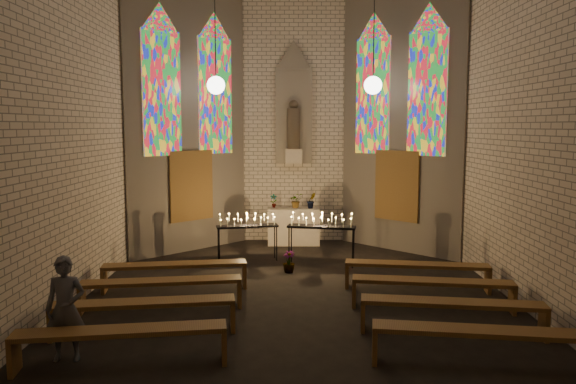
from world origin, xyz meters
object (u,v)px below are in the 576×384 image
object	(u,v)px
altar	(294,226)
votive_stand_right	(322,223)
votive_stand_left	(247,223)
aisle_flower_pot	(289,262)
visitor	(66,309)

from	to	relation	value
altar	votive_stand_right	bearing A→B (deg)	-75.16
votive_stand_left	votive_stand_right	world-z (taller)	votive_stand_right
altar	aisle_flower_pot	bearing A→B (deg)	-92.61
altar	visitor	bearing A→B (deg)	-112.74
votive_stand_right	visitor	bearing A→B (deg)	-114.22
votive_stand_right	visitor	size ratio (longest dim) A/B	1.11
altar	votive_stand_right	distance (m)	2.47
aisle_flower_pot	visitor	distance (m)	5.61
aisle_flower_pot	altar	bearing A→B (deg)	87.39
altar	visitor	size ratio (longest dim) A/B	0.96
aisle_flower_pot	votive_stand_right	bearing A→B (deg)	41.12
altar	visitor	distance (m)	8.31
votive_stand_left	visitor	bearing A→B (deg)	-121.97
aisle_flower_pot	votive_stand_right	xyz separation A→B (m)	(0.76, 0.66, 0.75)
altar	visitor	xyz separation A→B (m)	(-3.21, -7.66, 0.23)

